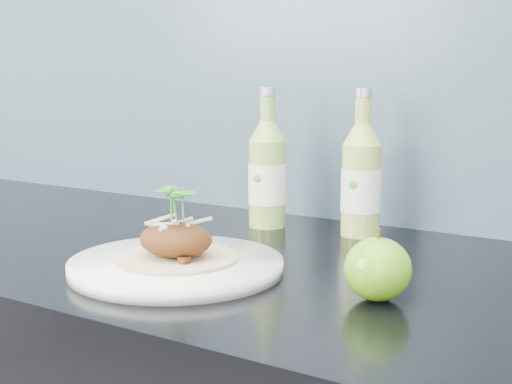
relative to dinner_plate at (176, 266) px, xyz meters
The scene contains 6 objects.
subway_backsplash 0.53m from the dinner_plate, 81.31° to the left, with size 4.00×0.02×0.70m, color #6F95AF.
dinner_plate is the anchor object (origin of this frame).
pork_taco 0.04m from the dinner_plate, 88.21° to the left, with size 0.15×0.15×0.10m.
green_apple 0.26m from the dinner_plate, ahead, with size 0.08×0.08×0.08m.
cider_bottle_left 0.30m from the dinner_plate, 98.67° to the left, with size 0.06×0.06×0.22m.
cider_bottle_right 0.34m from the dinner_plate, 70.41° to the left, with size 0.07×0.07×0.22m.
Camera 1 is at (0.48, 0.91, 1.15)m, focal length 50.00 mm.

